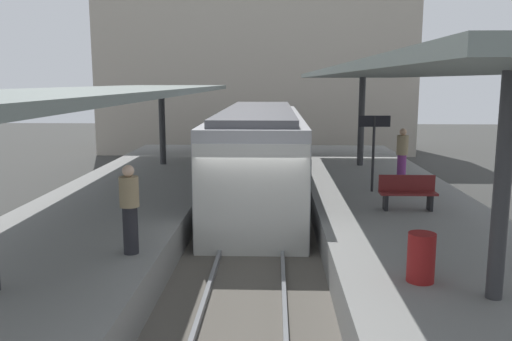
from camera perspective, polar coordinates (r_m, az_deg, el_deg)
ground_plane at (r=13.16m, az=-0.38°, el=-8.92°), size 80.00×80.00×0.00m
platform_left at (r=13.70m, az=-16.57°, el=-6.39°), size 4.40×28.00×1.00m
platform_right at (r=13.40m, az=16.19°, el=-6.73°), size 4.40×28.00×1.00m
track_ballast at (r=13.13m, az=-0.38°, el=-8.51°), size 3.20×28.00×0.20m
rail_near_side at (r=13.13m, az=-3.55°, el=-7.75°), size 0.08×28.00×0.14m
rail_far_side at (r=13.07m, az=2.81°, el=-7.82°), size 0.08×28.00×0.14m
commuter_train at (r=17.63m, az=0.30°, el=1.61°), size 2.78×11.59×3.10m
canopy_left at (r=14.53m, az=-15.45°, el=8.10°), size 4.18×21.00×3.00m
canopy_right at (r=14.25m, az=15.55°, el=9.99°), size 4.18×21.00×3.49m
platform_bench at (r=13.75m, az=16.00°, el=-2.17°), size 1.40×0.41×0.86m
platform_sign at (r=15.60m, az=12.58°, el=3.65°), size 0.90×0.08×2.21m
litter_bin at (r=8.96m, az=17.36°, el=-8.93°), size 0.44×0.44×0.80m
passenger_near_bench at (r=10.06m, az=-13.45°, el=-3.95°), size 0.36×0.36×1.68m
passenger_mid_platform at (r=17.43m, az=15.46°, el=1.70°), size 0.36×0.36×1.71m
station_building_backdrop at (r=32.51m, az=0.04°, el=11.94°), size 18.00×6.00×11.00m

